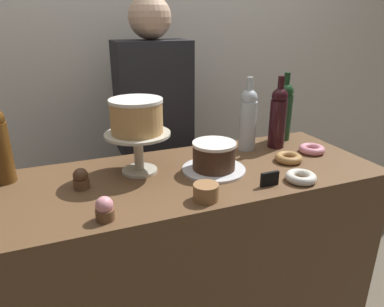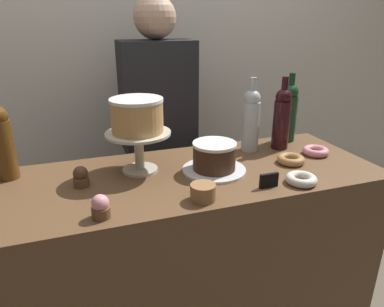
% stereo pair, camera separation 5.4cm
% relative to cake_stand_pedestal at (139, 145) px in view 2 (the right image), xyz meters
% --- Properties ---
extents(back_wall, '(6.00, 0.05, 2.60)m').
position_rel_cake_stand_pedestal_xyz_m(back_wall, '(0.19, 0.78, 0.26)').
color(back_wall, silver).
rests_on(back_wall, ground_plane).
extents(display_counter, '(1.47, 0.57, 0.94)m').
position_rel_cake_stand_pedestal_xyz_m(display_counter, '(0.19, -0.08, -0.58)').
color(display_counter, brown).
rests_on(display_counter, ground_plane).
extents(cake_stand_pedestal, '(0.25, 0.25, 0.16)m').
position_rel_cake_stand_pedestal_xyz_m(cake_stand_pedestal, '(0.00, 0.00, 0.00)').
color(cake_stand_pedestal, beige).
rests_on(cake_stand_pedestal, display_counter).
extents(white_layer_cake, '(0.20, 0.20, 0.13)m').
position_rel_cake_stand_pedestal_xyz_m(white_layer_cake, '(-0.00, 0.00, 0.11)').
color(white_layer_cake, tan).
rests_on(white_layer_cake, cake_stand_pedestal).
extents(silver_serving_platter, '(0.25, 0.25, 0.01)m').
position_rel_cake_stand_pedestal_xyz_m(silver_serving_platter, '(0.27, -0.09, -0.10)').
color(silver_serving_platter, white).
rests_on(silver_serving_platter, display_counter).
extents(chocolate_round_cake, '(0.17, 0.17, 0.11)m').
position_rel_cake_stand_pedestal_xyz_m(chocolate_round_cake, '(0.27, -0.09, -0.05)').
color(chocolate_round_cake, '#3D2619').
rests_on(chocolate_round_cake, silver_serving_platter).
extents(wine_bottle_clear, '(0.08, 0.08, 0.33)m').
position_rel_cake_stand_pedestal_xyz_m(wine_bottle_clear, '(0.51, 0.08, 0.04)').
color(wine_bottle_clear, '#B2BCC1').
rests_on(wine_bottle_clear, display_counter).
extents(wine_bottle_green, '(0.08, 0.08, 0.33)m').
position_rel_cake_stand_pedestal_xyz_m(wine_bottle_green, '(0.75, 0.14, 0.04)').
color(wine_bottle_green, '#193D1E').
rests_on(wine_bottle_green, display_counter).
extents(wine_bottle_dark_red, '(0.08, 0.08, 0.33)m').
position_rel_cake_stand_pedestal_xyz_m(wine_bottle_dark_red, '(0.66, 0.05, 0.04)').
color(wine_bottle_dark_red, black).
rests_on(wine_bottle_dark_red, display_counter).
extents(wine_bottle_amber, '(0.08, 0.08, 0.33)m').
position_rel_cake_stand_pedestal_xyz_m(wine_bottle_amber, '(-0.47, 0.09, 0.04)').
color(wine_bottle_amber, '#5B3814').
rests_on(wine_bottle_amber, display_counter).
extents(cupcake_strawberry, '(0.06, 0.06, 0.07)m').
position_rel_cake_stand_pedestal_xyz_m(cupcake_strawberry, '(-0.17, -0.30, -0.07)').
color(cupcake_strawberry, brown).
rests_on(cupcake_strawberry, display_counter).
extents(cupcake_chocolate, '(0.06, 0.06, 0.07)m').
position_rel_cake_stand_pedestal_xyz_m(cupcake_chocolate, '(-0.22, -0.06, -0.07)').
color(cupcake_chocolate, brown).
rests_on(cupcake_chocolate, display_counter).
extents(donut_maple, '(0.11, 0.11, 0.03)m').
position_rel_cake_stand_pedestal_xyz_m(donut_maple, '(0.60, -0.12, -0.09)').
color(donut_maple, '#B27F47').
rests_on(donut_maple, display_counter).
extents(donut_pink, '(0.11, 0.11, 0.03)m').
position_rel_cake_stand_pedestal_xyz_m(donut_pink, '(0.76, -0.07, -0.09)').
color(donut_pink, pink).
rests_on(donut_pink, display_counter).
extents(donut_sugar, '(0.11, 0.11, 0.03)m').
position_rel_cake_stand_pedestal_xyz_m(donut_sugar, '(0.53, -0.30, -0.09)').
color(donut_sugar, silver).
rests_on(donut_sugar, display_counter).
extents(cookie_stack, '(0.08, 0.08, 0.05)m').
position_rel_cake_stand_pedestal_xyz_m(cookie_stack, '(0.15, -0.30, -0.08)').
color(cookie_stack, olive).
rests_on(cookie_stack, display_counter).
extents(price_sign_chalkboard, '(0.07, 0.01, 0.05)m').
position_rel_cake_stand_pedestal_xyz_m(price_sign_chalkboard, '(0.40, -0.29, -0.08)').
color(price_sign_chalkboard, black).
rests_on(price_sign_chalkboard, display_counter).
extents(barista_figure, '(0.36, 0.22, 1.60)m').
position_rel_cake_stand_pedestal_xyz_m(barista_figure, '(0.19, 0.45, -0.21)').
color(barista_figure, black).
rests_on(barista_figure, ground_plane).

